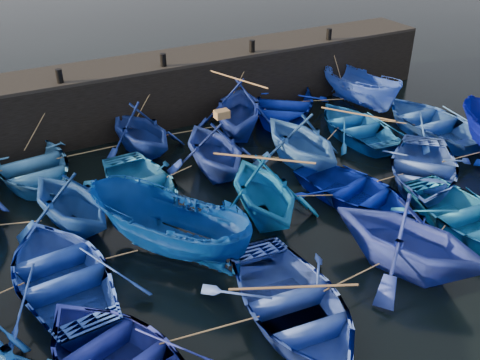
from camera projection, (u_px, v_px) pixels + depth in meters
name	position (u px, v px, depth m)	size (l,w,h in m)	color
ground	(293.00, 252.00, 15.09)	(120.00, 120.00, 0.00)	black
quay_wall	(158.00, 92.00, 22.46)	(26.00, 2.50, 2.50)	black
quay_top	(156.00, 61.00, 21.80)	(26.00, 2.50, 0.12)	black
bollard_1	(59.00, 76.00, 19.33)	(0.24, 0.24, 0.50)	black
bollard_2	(163.00, 60.00, 20.95)	(0.24, 0.24, 0.50)	black
bollard_3	(252.00, 46.00, 22.58)	(0.24, 0.24, 0.50)	black
bollard_4	(329.00, 34.00, 24.21)	(0.24, 0.24, 0.50)	black
boat_1	(30.00, 165.00, 18.39)	(3.70, 5.17, 1.07)	#2B65A4
boat_2	(140.00, 130.00, 19.78)	(3.28, 3.81, 2.01)	navy
boat_3	(238.00, 108.00, 21.20)	(3.77, 4.38, 2.30)	navy
boat_4	(283.00, 105.00, 22.99)	(3.82, 5.34, 1.11)	#051A9F
boat_5	(361.00, 89.00, 23.83)	(1.71, 4.53, 1.75)	blue
boat_7	(70.00, 200.00, 15.58)	(3.28, 3.80, 2.00)	navy
boat_8	(142.00, 186.00, 17.32)	(3.17, 4.44, 0.92)	#1963A8
boat_9	(215.00, 147.00, 18.41)	(3.43, 3.97, 2.09)	navy
boat_10	(301.00, 139.00, 18.92)	(3.55, 4.12, 2.17)	blue
boat_11	(356.00, 125.00, 21.39)	(3.22, 4.50, 0.93)	#1155A7
boat_12	(431.00, 121.00, 21.64)	(3.60, 5.03, 1.04)	blue
boat_14	(62.00, 273.00, 13.52)	(3.52, 4.92, 1.02)	#193AA3
boat_15	(168.00, 229.00, 14.41)	(1.86, 4.93, 1.91)	navy
boat_16	(263.00, 190.00, 15.99)	(3.41, 3.96, 2.08)	#0C62B6
boat_17	(355.00, 191.00, 17.09)	(3.04, 4.25, 0.88)	#00148E
boat_18	(423.00, 169.00, 18.21)	(3.47, 4.85, 1.01)	blue
boat_22	(293.00, 305.00, 12.53)	(3.51, 4.91, 1.02)	blue
boat_23	(409.00, 236.00, 13.85)	(3.66, 4.25, 2.24)	#2438A1
boat_24	(468.00, 218.00, 15.71)	(3.27, 4.57, 0.95)	blue
wooden_crate	(222.00, 114.00, 17.94)	(0.48, 0.34, 0.27)	olive
mooring_ropes	(228.00, 151.00, 18.58)	(17.23, 11.76, 2.10)	tan
loose_oars	(290.00, 144.00, 17.36)	(10.09, 11.87, 1.43)	#99724C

